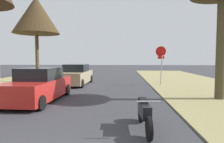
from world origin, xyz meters
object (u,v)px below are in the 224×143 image
parked_sedan_tan (76,75)px  parked_motorcycle (144,113)px  stop_sign_far (161,57)px  street_tree_left_mid_b (36,15)px  parked_sedan_red (39,86)px

parked_sedan_tan → parked_motorcycle: bearing=-65.8°
parked_sedan_tan → parked_motorcycle: 10.49m
stop_sign_far → parked_sedan_tan: 6.66m
street_tree_left_mid_b → parked_sedan_red: bearing=-65.7°
parked_sedan_red → parked_sedan_tan: bearing=86.9°
stop_sign_far → street_tree_left_mid_b: street_tree_left_mid_b is taller
parked_sedan_red → parked_sedan_tan: same height
parked_motorcycle → street_tree_left_mid_b: bearing=126.3°
stop_sign_far → parked_motorcycle: size_ratio=1.42×
street_tree_left_mid_b → parked_sedan_red: (3.19, -7.06, -4.85)m
parked_sedan_red → parked_motorcycle: size_ratio=2.17×
stop_sign_far → street_tree_left_mid_b: bearing=173.8°
parked_sedan_red → parked_motorcycle: (4.62, -3.56, -0.24)m
parked_sedan_red → parked_motorcycle: 5.84m
stop_sign_far → parked_sedan_red: size_ratio=0.66×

